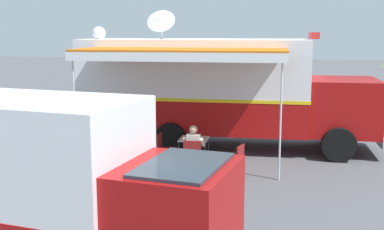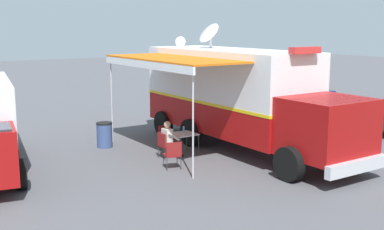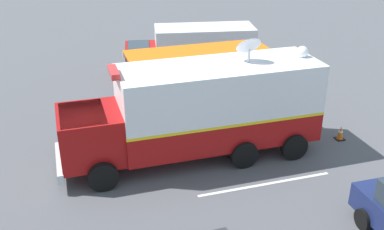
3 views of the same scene
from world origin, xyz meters
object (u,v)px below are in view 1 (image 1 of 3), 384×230
(folding_chair_at_table, at_px, (193,153))
(support_truck, at_px, (18,175))
(folding_chair_spare_by_truck, at_px, (236,159))
(traffic_cone, at_px, (56,130))
(water_bottle, at_px, (191,134))
(seated_responder, at_px, (194,146))
(car_far_corner, at_px, (146,92))
(trash_bin, at_px, (89,160))
(folding_chair_beside_table, at_px, (164,146))
(folding_table, at_px, (194,140))
(command_truck, at_px, (217,88))
(car_behind_truck, at_px, (275,92))

(folding_chair_at_table, bearing_deg, support_truck, -20.84)
(folding_chair_spare_by_truck, distance_m, traffic_cone, 7.68)
(water_bottle, relative_size, folding_chair_at_table, 0.26)
(water_bottle, height_order, seated_responder, seated_responder)
(water_bottle, height_order, support_truck, support_truck)
(car_far_corner, bearing_deg, folding_chair_at_table, 21.99)
(folding_chair_spare_by_truck, distance_m, seated_responder, 1.35)
(trash_bin, relative_size, support_truck, 0.13)
(folding_chair_beside_table, bearing_deg, folding_table, 102.38)
(folding_table, height_order, folding_chair_beside_table, folding_chair_beside_table)
(folding_chair_spare_by_truck, xyz_separation_m, seated_responder, (-0.60, -1.20, 0.14))
(folding_chair_beside_table, relative_size, trash_bin, 0.96)
(traffic_cone, bearing_deg, car_far_corner, 165.64)
(folding_chair_at_table, bearing_deg, folding_table, -172.47)
(folding_chair_at_table, distance_m, car_far_corner, 10.39)
(command_truck, distance_m, support_truck, 8.64)
(folding_table, distance_m, folding_chair_spare_by_truck, 1.79)
(folding_chair_at_table, relative_size, seated_responder, 0.70)
(traffic_cone, height_order, support_truck, support_truck)
(command_truck, distance_m, car_behind_truck, 7.98)
(car_far_corner, bearing_deg, car_behind_truck, 99.15)
(folding_chair_at_table, height_order, folding_chair_spare_by_truck, same)
(folding_table, relative_size, folding_chair_beside_table, 0.92)
(seated_responder, distance_m, car_far_corner, 10.21)
(seated_responder, xyz_separation_m, trash_bin, (1.21, -2.55, -0.20))
(seated_responder, height_order, car_behind_truck, car_behind_truck)
(folding_chair_beside_table, bearing_deg, car_behind_truck, 162.94)
(folding_chair_beside_table, xyz_separation_m, car_behind_truck, (-9.98, 3.06, 0.37))
(water_bottle, xyz_separation_m, trash_bin, (1.90, -2.34, -0.38))
(traffic_cone, height_order, car_far_corner, car_far_corner)
(car_far_corner, bearing_deg, traffic_cone, -14.36)
(folding_chair_beside_table, height_order, folding_chair_spare_by_truck, same)
(command_truck, relative_size, folding_table, 11.82)
(folding_chair_spare_by_truck, xyz_separation_m, support_truck, (4.98, -3.25, 0.87))
(command_truck, xyz_separation_m, trash_bin, (3.92, -2.86, -1.49))
(water_bottle, xyz_separation_m, folding_chair_at_table, (0.88, 0.21, -0.32))
(folding_chair_at_table, height_order, seated_responder, seated_responder)
(car_far_corner, bearing_deg, seated_responder, 22.38)
(seated_responder, height_order, support_truck, support_truck)
(folding_table, height_order, car_far_corner, car_far_corner)
(command_truck, relative_size, car_far_corner, 2.25)
(traffic_cone, xyz_separation_m, car_far_corner, (-6.30, 1.61, 0.60))
(water_bottle, distance_m, support_truck, 6.56)
(water_bottle, distance_m, car_far_corner, 9.49)
(folding_chair_at_table, xyz_separation_m, traffic_cone, (-3.33, -5.50, -0.23))
(folding_chair_at_table, relative_size, car_far_corner, 0.21)
(water_bottle, relative_size, folding_chair_beside_table, 0.26)
(command_truck, bearing_deg, folding_table, -11.09)
(folding_table, relative_size, folding_chair_spare_by_truck, 0.92)
(folding_table, bearing_deg, car_behind_truck, 167.27)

